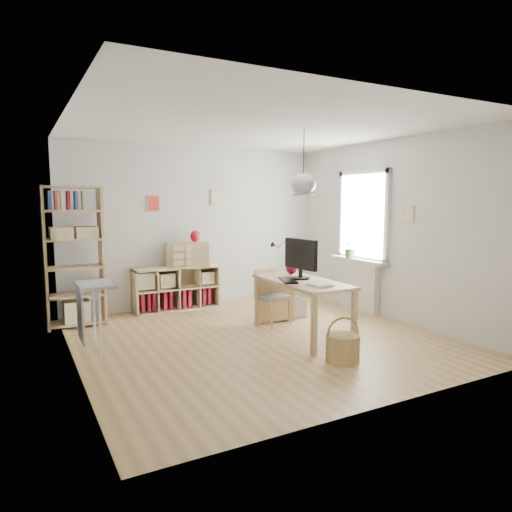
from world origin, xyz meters
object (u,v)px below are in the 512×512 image
drawer_chest (188,254)px  storage_chest (283,304)px  chair (271,294)px  monitor (301,257)px  tall_bookshelf (73,251)px  cube_shelf (175,292)px  desk (302,287)px

drawer_chest → storage_chest: bearing=-27.9°
chair → storage_chest: 0.58m
chair → monitor: 0.83m
chair → storage_chest: bearing=29.0°
tall_bookshelf → storage_chest: tall_bookshelf is taller
chair → drawer_chest: drawer_chest is taller
cube_shelf → desk: bearing=-65.4°
cube_shelf → drawer_chest: 0.66m
chair → drawer_chest: (-0.70, 1.52, 0.46)m
chair → storage_chest: (0.41, 0.32, -0.26)m
desk → cube_shelf: desk is taller
tall_bookshelf → cube_shelf: bearing=10.2°
tall_bookshelf → chair: bearing=-27.2°
cube_shelf → monitor: (1.06, -2.13, 0.75)m
tall_bookshelf → drawer_chest: bearing=7.6°
storage_chest → monitor: monitor is taller
desk → storage_chest: 1.14m
cube_shelf → chair: 1.82m
cube_shelf → tall_bookshelf: tall_bookshelf is taller
chair → monitor: monitor is taller
chair → monitor: bearing=-85.8°
chair → drawer_chest: 1.74m
storage_chest → cube_shelf: bearing=136.3°
desk → tall_bookshelf: 3.27m
desk → tall_bookshelf: (-2.59, 1.95, 0.43)m
tall_bookshelf → monitor: 3.21m
storage_chest → drawer_chest: (-1.11, 1.20, 0.72)m
tall_bookshelf → storage_chest: size_ratio=3.10×
cube_shelf → monitor: bearing=-63.4°
desk → monitor: monitor is taller
chair → cube_shelf: bearing=111.3°
desk → chair: chair is taller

